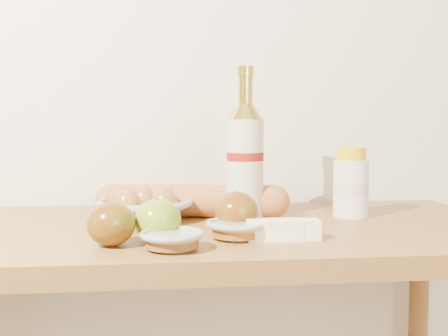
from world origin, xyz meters
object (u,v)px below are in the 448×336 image
at_px(bourbon_bottle, 245,157).
at_px(baguette, 192,201).
at_px(cream_bottle, 351,185).
at_px(table, 222,284).
at_px(egg_bowl, 145,207).

xyz_separation_m(bourbon_bottle, baguette, (-0.11, 0.03, -0.10)).
bearing_deg(cream_bottle, baguette, 156.66).
bearing_deg(baguette, table, -51.07).
relative_size(table, baguette, 2.73).
bearing_deg(cream_bottle, egg_bowl, 162.07).
bearing_deg(baguette, bourbon_bottle, -6.73).
distance_m(bourbon_bottle, baguette, 0.15).
height_order(bourbon_bottle, baguette, bourbon_bottle).
distance_m(cream_bottle, baguette, 0.36).
bearing_deg(table, egg_bowl, 156.70).
height_order(table, cream_bottle, cream_bottle).
distance_m(bourbon_bottle, cream_bottle, 0.25).
xyz_separation_m(cream_bottle, baguette, (-0.35, 0.03, -0.04)).
xyz_separation_m(bourbon_bottle, cream_bottle, (0.24, 0.00, -0.06)).
distance_m(table, bourbon_bottle, 0.27).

